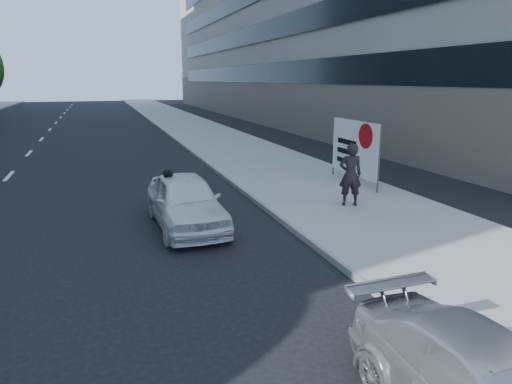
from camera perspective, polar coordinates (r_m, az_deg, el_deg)
name	(u,v)px	position (r m, az deg, el deg)	size (l,w,h in m)	color
ground	(310,319)	(7.65, 6.78, -15.50)	(160.00, 160.00, 0.00)	black
near_sidewalk	(225,143)	(27.14, -3.94, 6.14)	(5.00, 120.00, 0.15)	gray
near_building	(331,5)	(43.35, 9.37, 22.08)	(14.00, 70.00, 20.00)	gray
pedestrian_woman	(350,175)	(13.45, 11.71, 2.15)	(0.67, 0.44, 1.82)	black
protest_banner	(355,148)	(16.37, 12.22, 5.40)	(0.08, 3.06, 2.20)	#4C4C4C
white_sedan_near	(186,201)	(11.89, -8.79, -1.13)	(1.62, 4.03, 1.37)	white
motorcycle	(170,199)	(12.40, -10.65, -0.82)	(0.75, 2.05, 1.42)	black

